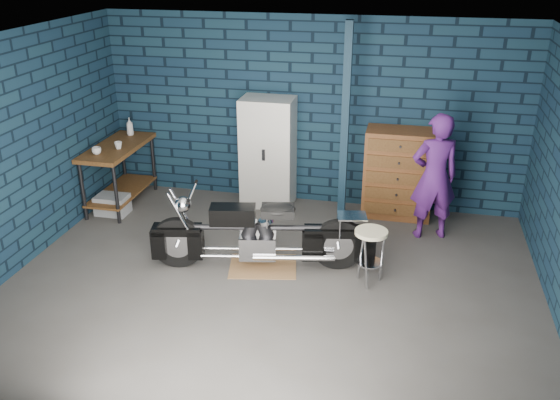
# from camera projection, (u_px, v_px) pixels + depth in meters

# --- Properties ---
(ground) EXTENTS (6.00, 6.00, 0.00)m
(ground) POSITION_uv_depth(u_px,v_px,m) (271.00, 285.00, 6.73)
(ground) COLOR #494744
(ground) RESTS_ON ground
(room_walls) EXTENTS (6.02, 5.01, 2.71)m
(room_walls) POSITION_uv_depth(u_px,v_px,m) (282.00, 109.00, 6.46)
(room_walls) COLOR #102538
(room_walls) RESTS_ON ground
(support_post) EXTENTS (0.10, 0.10, 2.70)m
(support_post) POSITION_uv_depth(u_px,v_px,m) (345.00, 126.00, 7.82)
(support_post) COLOR #112737
(support_post) RESTS_ON ground
(workbench) EXTENTS (0.60, 1.40, 0.91)m
(workbench) POSITION_uv_depth(u_px,v_px,m) (120.00, 175.00, 8.64)
(workbench) COLOR brown
(workbench) RESTS_ON ground
(drip_mat) EXTENTS (0.89, 0.74, 0.01)m
(drip_mat) POSITION_uv_depth(u_px,v_px,m) (263.00, 266.00, 7.11)
(drip_mat) COLOR brown
(drip_mat) RESTS_ON ground
(motorcycle) EXTENTS (2.32, 1.03, 0.99)m
(motorcycle) POSITION_uv_depth(u_px,v_px,m) (262.00, 230.00, 6.91)
(motorcycle) COLOR black
(motorcycle) RESTS_ON ground
(person) EXTENTS (0.70, 0.56, 1.67)m
(person) POSITION_uv_depth(u_px,v_px,m) (434.00, 177.00, 7.53)
(person) COLOR #501D6E
(person) RESTS_ON ground
(storage_bin) EXTENTS (0.44, 0.32, 0.28)m
(storage_bin) POSITION_uv_depth(u_px,v_px,m) (112.00, 205.00, 8.45)
(storage_bin) COLOR gray
(storage_bin) RESTS_ON ground
(locker) EXTENTS (0.74, 0.53, 1.59)m
(locker) POSITION_uv_depth(u_px,v_px,m) (268.00, 153.00, 8.52)
(locker) COLOR silver
(locker) RESTS_ON ground
(tool_chest) EXTENTS (0.94, 0.52, 1.25)m
(tool_chest) POSITION_uv_depth(u_px,v_px,m) (398.00, 174.00, 8.21)
(tool_chest) COLOR brown
(tool_chest) RESTS_ON ground
(shop_stool) EXTENTS (0.46, 0.46, 0.67)m
(shop_stool) POSITION_uv_depth(u_px,v_px,m) (370.00, 257.00, 6.64)
(shop_stool) COLOR beige
(shop_stool) RESTS_ON ground
(cup_a) EXTENTS (0.16, 0.16, 0.10)m
(cup_a) POSITION_uv_depth(u_px,v_px,m) (97.00, 151.00, 8.09)
(cup_a) COLOR beige
(cup_a) RESTS_ON workbench
(cup_b) EXTENTS (0.11, 0.11, 0.10)m
(cup_b) POSITION_uv_depth(u_px,v_px,m) (118.00, 145.00, 8.30)
(cup_b) COLOR beige
(cup_b) RESTS_ON workbench
(bottle) EXTENTS (0.13, 0.13, 0.27)m
(bottle) POSITION_uv_depth(u_px,v_px,m) (130.00, 126.00, 8.86)
(bottle) COLOR gray
(bottle) RESTS_ON workbench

